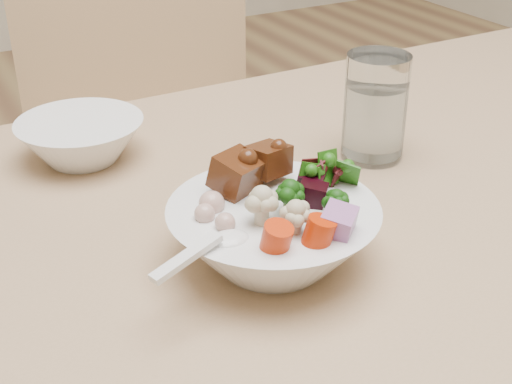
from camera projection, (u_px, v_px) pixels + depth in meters
The scene contains 6 objects.
dining_table at pixel (418, 237), 0.83m from camera, with size 1.45×0.82×0.68m.
chair_far at pixel (150, 121), 1.31m from camera, with size 0.51×0.51×0.96m.
food_bowl at pixel (274, 230), 0.65m from camera, with size 0.19×0.19×0.11m.
soup_spoon at pixel (219, 244), 0.59m from camera, with size 0.10×0.05×0.02m.
water_glass at pixel (375, 112), 0.84m from camera, with size 0.07×0.07×0.13m.
side_bowl at pixel (81, 140), 0.85m from camera, with size 0.15×0.15×0.05m, color white, non-canonical shape.
Camera 1 is at (-0.50, -0.51, 1.05)m, focal length 50.00 mm.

